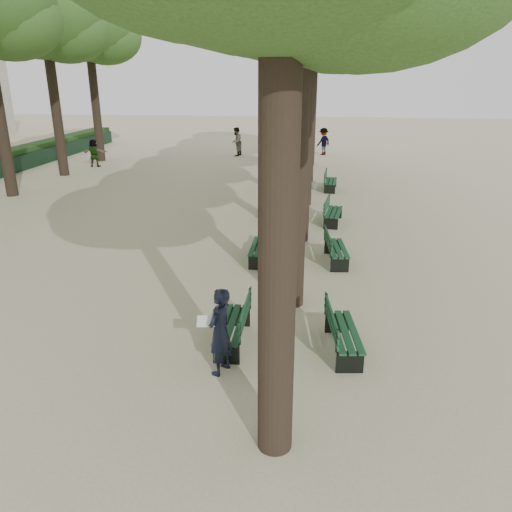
# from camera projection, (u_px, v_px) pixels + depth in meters

# --- Properties ---
(ground) EXTENTS (120.00, 120.00, 0.00)m
(ground) POSITION_uv_depth(u_px,v_px,m) (206.00, 366.00, 9.60)
(ground) COLOR #BCB38E
(ground) RESTS_ON ground
(tree_central_3) EXTENTS (6.00, 6.00, 9.95)m
(tree_central_3) POSITION_uv_depth(u_px,v_px,m) (312.00, 8.00, 18.92)
(tree_central_3) COLOR #33261C
(tree_central_3) RESTS_ON ground
(tree_central_4) EXTENTS (6.00, 6.00, 9.95)m
(tree_central_4) POSITION_uv_depth(u_px,v_px,m) (314.00, 21.00, 23.58)
(tree_central_4) COLOR #33261C
(tree_central_4) RESTS_ON ground
(tree_central_5) EXTENTS (6.00, 6.00, 9.95)m
(tree_central_5) POSITION_uv_depth(u_px,v_px,m) (315.00, 30.00, 28.24)
(tree_central_5) COLOR #33261C
(tree_central_5) RESTS_ON ground
(tree_far_4) EXTENTS (6.00, 6.00, 10.45)m
(tree_far_4) POSITION_uv_depth(u_px,v_px,m) (43.00, 13.00, 24.96)
(tree_far_4) COLOR #33261C
(tree_far_4) RESTS_ON ground
(tree_far_5) EXTENTS (6.00, 6.00, 10.45)m
(tree_far_5) POSITION_uv_depth(u_px,v_px,m) (87.00, 23.00, 29.63)
(tree_far_5) COLOR #33261C
(tree_far_5) RESTS_ON ground
(bench_left_0) EXTENTS (0.58, 1.80, 0.92)m
(bench_left_0) POSITION_uv_depth(u_px,v_px,m) (233.00, 332.00, 10.33)
(bench_left_0) COLOR black
(bench_left_0) RESTS_ON ground
(bench_left_1) EXTENTS (0.59, 1.81, 0.92)m
(bench_left_1) POSITION_uv_depth(u_px,v_px,m) (260.00, 252.00, 14.97)
(bench_left_1) COLOR black
(bench_left_1) RESTS_ON ground
(bench_left_2) EXTENTS (0.66, 1.83, 0.92)m
(bench_left_2) POSITION_uv_depth(u_px,v_px,m) (274.00, 211.00, 19.46)
(bench_left_2) COLOR black
(bench_left_2) RESTS_ON ground
(bench_left_3) EXTENTS (0.69, 1.83, 0.92)m
(bench_left_3) POSITION_uv_depth(u_px,v_px,m) (283.00, 184.00, 24.17)
(bench_left_3) COLOR black
(bench_left_3) RESTS_ON ground
(bench_right_0) EXTENTS (0.79, 1.86, 0.92)m
(bench_right_0) POSITION_uv_depth(u_px,v_px,m) (343.00, 339.00, 10.03)
(bench_right_0) COLOR black
(bench_right_0) RESTS_ON ground
(bench_right_1) EXTENTS (0.76, 1.85, 0.92)m
(bench_right_1) POSITION_uv_depth(u_px,v_px,m) (336.00, 254.00, 14.80)
(bench_right_1) COLOR black
(bench_right_1) RESTS_ON ground
(bench_right_2) EXTENTS (0.79, 1.86, 0.92)m
(bench_right_2) POSITION_uv_depth(u_px,v_px,m) (333.00, 216.00, 18.68)
(bench_right_2) COLOR black
(bench_right_2) RESTS_ON ground
(bench_right_3) EXTENTS (0.69, 1.83, 0.92)m
(bench_right_3) POSITION_uv_depth(u_px,v_px,m) (331.00, 185.00, 24.06)
(bench_right_3) COLOR black
(bench_right_3) RESTS_ON ground
(man_with_map) EXTENTS (0.72, 0.76, 1.70)m
(man_with_map) POSITION_uv_depth(u_px,v_px,m) (220.00, 332.00, 9.14)
(man_with_map) COLOR black
(man_with_map) RESTS_ON ground
(pedestrian_b) EXTENTS (1.07, 1.12, 1.82)m
(pedestrian_b) POSITION_uv_depth(u_px,v_px,m) (323.00, 141.00, 34.40)
(pedestrian_b) COLOR #262628
(pedestrian_b) RESTS_ON ground
(pedestrian_a) EXTENTS (0.61, 1.00, 1.91)m
(pedestrian_a) POSITION_uv_depth(u_px,v_px,m) (236.00, 142.00, 33.93)
(pedestrian_a) COLOR #262628
(pedestrian_a) RESTS_ON ground
(pedestrian_e) EXTENTS (1.54, 0.49, 1.63)m
(pedestrian_e) POSITION_uv_depth(u_px,v_px,m) (94.00, 153.00, 30.01)
(pedestrian_e) COLOR #262628
(pedestrian_e) RESTS_ON ground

